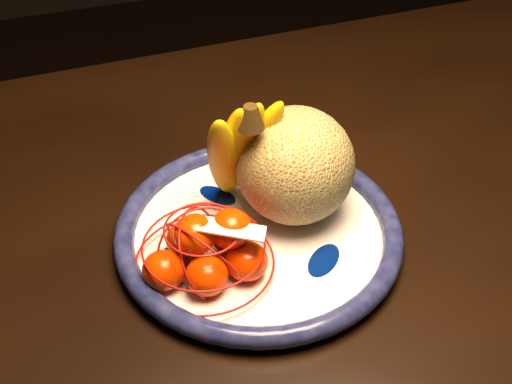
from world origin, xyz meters
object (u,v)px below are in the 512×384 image
object	(u,v)px
fruit_bowl	(258,233)
banana_bunch	(237,147)
cantaloupe	(295,166)
dining_table	(305,270)
mandarin_bag	(208,250)

from	to	relation	value
fruit_bowl	banana_bunch	world-z (taller)	banana_bunch
fruit_bowl	cantaloupe	bearing A→B (deg)	25.54
cantaloupe	dining_table	bearing A→B (deg)	-47.19
fruit_bowl	mandarin_bag	xyz separation A→B (m)	(-0.07, -0.04, 0.03)
dining_table	mandarin_bag	bearing A→B (deg)	-162.33
cantaloupe	banana_bunch	bearing A→B (deg)	155.18
dining_table	cantaloupe	world-z (taller)	cantaloupe
dining_table	fruit_bowl	bearing A→B (deg)	-172.89
banana_bunch	mandarin_bag	xyz separation A→B (m)	(-0.06, -0.09, -0.06)
fruit_bowl	mandarin_bag	size ratio (longest dim) A/B	1.74
dining_table	fruit_bowl	size ratio (longest dim) A/B	4.65
fruit_bowl	banana_bunch	xyz separation A→B (m)	(-0.01, 0.05, 0.09)
cantaloupe	banana_bunch	xyz separation A→B (m)	(-0.06, 0.03, 0.02)
dining_table	mandarin_bag	world-z (taller)	mandarin_bag
cantaloupe	banana_bunch	size ratio (longest dim) A/B	0.78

